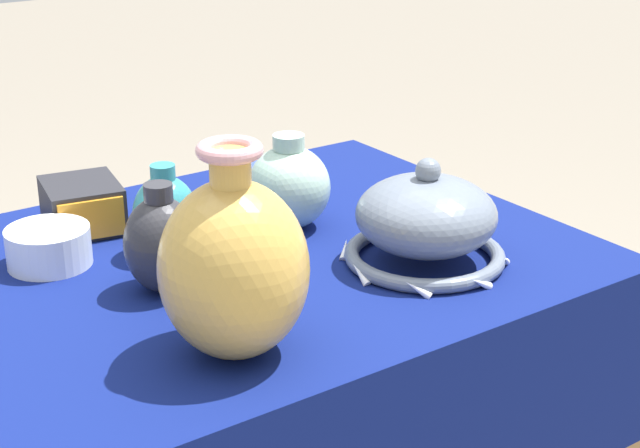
{
  "coord_description": "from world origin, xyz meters",
  "views": [
    {
      "loc": [
        -0.66,
        -1.17,
        1.3
      ],
      "look_at": [
        0.04,
        -0.17,
        0.81
      ],
      "focal_mm": 55.0,
      "sensor_mm": 36.0,
      "label": 1
    }
  ],
  "objects_px": {
    "vase_tall_bulbous": "(234,267)",
    "jar_round_celadon": "(289,186)",
    "bowl_shallow_cobalt": "(273,176)",
    "mosaic_tile_box": "(83,206)",
    "wooden_crate": "(573,423)",
    "jar_round_teal": "(165,214)",
    "jar_round_charcoal": "(162,243)",
    "vase_dome_bell": "(426,223)",
    "pot_squat_porcelain": "(49,247)"
  },
  "relations": [
    {
      "from": "vase_tall_bulbous",
      "to": "jar_round_celadon",
      "type": "bearing_deg",
      "value": 47.67
    },
    {
      "from": "vase_tall_bulbous",
      "to": "bowl_shallow_cobalt",
      "type": "relative_size",
      "value": 1.95
    },
    {
      "from": "mosaic_tile_box",
      "to": "wooden_crate",
      "type": "bearing_deg",
      "value": -5.4
    },
    {
      "from": "vase_tall_bulbous",
      "to": "bowl_shallow_cobalt",
      "type": "distance_m",
      "value": 0.57
    },
    {
      "from": "jar_round_teal",
      "to": "wooden_crate",
      "type": "distance_m",
      "value": 1.09
    },
    {
      "from": "jar_round_celadon",
      "to": "jar_round_charcoal",
      "type": "height_order",
      "value": "jar_round_charcoal"
    },
    {
      "from": "bowl_shallow_cobalt",
      "to": "jar_round_charcoal",
      "type": "height_order",
      "value": "jar_round_charcoal"
    },
    {
      "from": "mosaic_tile_box",
      "to": "jar_round_celadon",
      "type": "bearing_deg",
      "value": -23.58
    },
    {
      "from": "jar_round_teal",
      "to": "bowl_shallow_cobalt",
      "type": "bearing_deg",
      "value": 25.76
    },
    {
      "from": "vase_dome_bell",
      "to": "jar_round_charcoal",
      "type": "relative_size",
      "value": 1.61
    },
    {
      "from": "bowl_shallow_cobalt",
      "to": "wooden_crate",
      "type": "xyz_separation_m",
      "value": [
        0.6,
        -0.23,
        -0.61
      ]
    },
    {
      "from": "vase_tall_bulbous",
      "to": "wooden_crate",
      "type": "bearing_deg",
      "value": 13.49
    },
    {
      "from": "jar_round_celadon",
      "to": "pot_squat_porcelain",
      "type": "height_order",
      "value": "jar_round_celadon"
    },
    {
      "from": "vase_dome_bell",
      "to": "jar_round_charcoal",
      "type": "height_order",
      "value": "vase_dome_bell"
    },
    {
      "from": "vase_dome_bell",
      "to": "jar_round_celadon",
      "type": "distance_m",
      "value": 0.25
    },
    {
      "from": "vase_dome_bell",
      "to": "wooden_crate",
      "type": "xyz_separation_m",
      "value": [
        0.58,
        0.15,
        -0.64
      ]
    },
    {
      "from": "vase_dome_bell",
      "to": "bowl_shallow_cobalt",
      "type": "relative_size",
      "value": 1.82
    },
    {
      "from": "jar_round_celadon",
      "to": "bowl_shallow_cobalt",
      "type": "bearing_deg",
      "value": 66.94
    },
    {
      "from": "vase_dome_bell",
      "to": "jar_round_celadon",
      "type": "relative_size",
      "value": 1.63
    },
    {
      "from": "jar_round_celadon",
      "to": "pot_squat_porcelain",
      "type": "xyz_separation_m",
      "value": [
        -0.37,
        0.08,
        -0.04
      ]
    },
    {
      "from": "vase_dome_bell",
      "to": "jar_round_charcoal",
      "type": "xyz_separation_m",
      "value": [
        -0.36,
        0.14,
        0.01
      ]
    },
    {
      "from": "jar_round_celadon",
      "to": "wooden_crate",
      "type": "distance_m",
      "value": 0.93
    },
    {
      "from": "jar_round_celadon",
      "to": "jar_round_teal",
      "type": "distance_m",
      "value": 0.21
    },
    {
      "from": "vase_dome_bell",
      "to": "pot_squat_porcelain",
      "type": "xyz_separation_m",
      "value": [
        -0.46,
        0.31,
        -0.03
      ]
    },
    {
      "from": "vase_dome_bell",
      "to": "mosaic_tile_box",
      "type": "distance_m",
      "value": 0.55
    },
    {
      "from": "mosaic_tile_box",
      "to": "jar_round_celadon",
      "type": "distance_m",
      "value": 0.33
    },
    {
      "from": "vase_tall_bulbous",
      "to": "wooden_crate",
      "type": "height_order",
      "value": "vase_tall_bulbous"
    },
    {
      "from": "mosaic_tile_box",
      "to": "jar_round_charcoal",
      "type": "relative_size",
      "value": 1.0
    },
    {
      "from": "bowl_shallow_cobalt",
      "to": "jar_round_teal",
      "type": "relative_size",
      "value": 0.98
    },
    {
      "from": "mosaic_tile_box",
      "to": "jar_round_celadon",
      "type": "height_order",
      "value": "jar_round_celadon"
    },
    {
      "from": "jar_round_teal",
      "to": "wooden_crate",
      "type": "xyz_separation_m",
      "value": [
        0.87,
        -0.09,
        -0.64
      ]
    },
    {
      "from": "pot_squat_porcelain",
      "to": "jar_round_celadon",
      "type": "bearing_deg",
      "value": -11.64
    },
    {
      "from": "jar_round_teal",
      "to": "vase_tall_bulbous",
      "type": "bearing_deg",
      "value": -102.09
    },
    {
      "from": "jar_round_celadon",
      "to": "jar_round_teal",
      "type": "xyz_separation_m",
      "value": [
        -0.21,
        0.01,
        -0.01
      ]
    },
    {
      "from": "jar_round_teal",
      "to": "jar_round_charcoal",
      "type": "distance_m",
      "value": 0.13
    },
    {
      "from": "vase_tall_bulbous",
      "to": "jar_round_charcoal",
      "type": "distance_m",
      "value": 0.22
    },
    {
      "from": "jar_round_charcoal",
      "to": "pot_squat_porcelain",
      "type": "relative_size",
      "value": 1.26
    },
    {
      "from": "mosaic_tile_box",
      "to": "jar_round_teal",
      "type": "xyz_separation_m",
      "value": [
        0.06,
        -0.17,
        0.03
      ]
    },
    {
      "from": "jar_round_celadon",
      "to": "mosaic_tile_box",
      "type": "bearing_deg",
      "value": 146.03
    },
    {
      "from": "jar_round_celadon",
      "to": "jar_round_teal",
      "type": "bearing_deg",
      "value": 176.27
    },
    {
      "from": "wooden_crate",
      "to": "bowl_shallow_cobalt",
      "type": "bearing_deg",
      "value": 161.35
    },
    {
      "from": "pot_squat_porcelain",
      "to": "jar_round_teal",
      "type": "bearing_deg",
      "value": -21.4
    },
    {
      "from": "vase_tall_bulbous",
      "to": "jar_round_celadon",
      "type": "distance_m",
      "value": 0.42
    },
    {
      "from": "mosaic_tile_box",
      "to": "vase_tall_bulbous",
      "type": "bearing_deg",
      "value": -80.38
    },
    {
      "from": "vase_tall_bulbous",
      "to": "wooden_crate",
      "type": "relative_size",
      "value": 0.62
    },
    {
      "from": "bowl_shallow_cobalt",
      "to": "jar_round_charcoal",
      "type": "bearing_deg",
      "value": -144.05
    },
    {
      "from": "wooden_crate",
      "to": "jar_round_teal",
      "type": "bearing_deg",
      "value": 175.8
    },
    {
      "from": "pot_squat_porcelain",
      "to": "bowl_shallow_cobalt",
      "type": "bearing_deg",
      "value": 9.09
    },
    {
      "from": "jar_round_celadon",
      "to": "jar_round_charcoal",
      "type": "relative_size",
      "value": 0.99
    },
    {
      "from": "vase_dome_bell",
      "to": "mosaic_tile_box",
      "type": "bearing_deg",
      "value": 130.79
    }
  ]
}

